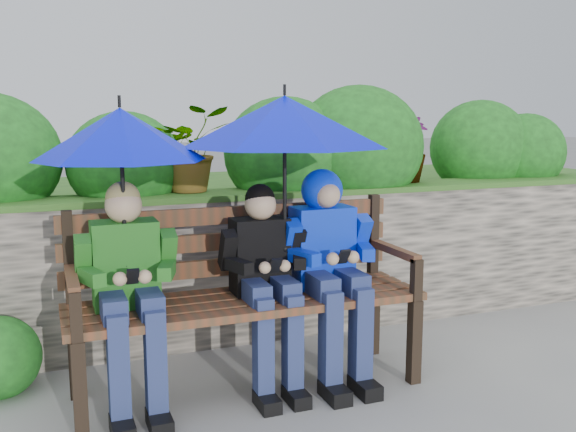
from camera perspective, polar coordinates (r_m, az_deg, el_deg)
name	(u,v)px	position (r m, az deg, el deg)	size (l,w,h in m)	color
ground	(294,372)	(4.01, 0.53, -13.73)	(60.00, 60.00, 0.00)	gray
garden_backdrop	(223,230)	(5.31, -5.80, -1.20)	(8.00, 2.85, 1.80)	#403E38
park_bench	(244,284)	(3.68, -3.97, -6.09)	(1.99, 0.58, 1.05)	black
boy_left	(129,284)	(3.43, -13.98, -5.85)	(0.51, 0.59, 1.21)	#1A631D
boy_middle	(266,274)	(3.60, -2.00, -5.16)	(0.48, 0.55, 1.17)	black
boy_right	(329,255)	(3.73, 3.65, -3.47)	(0.53, 0.64, 1.24)	#0828D1
umbrella_left	(121,134)	(3.34, -14.65, 7.04)	(0.87, 0.87, 0.89)	#000EEA
umbrella_right	(285,121)	(3.55, -0.30, 8.41)	(1.17, 1.17, 0.94)	#000EEA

